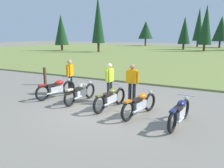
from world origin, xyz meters
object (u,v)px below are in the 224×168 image
Objects in this scene: motorcycle_olive at (110,98)px; rider_with_back_turned at (70,75)px; motorcycle_red at (56,88)px; rider_in_hivis_vest at (132,82)px; motorcycle_cream at (81,92)px; motorcycle_navy at (180,112)px; trail_marker_post at (45,76)px; motorcycle_orange at (140,104)px; rider_near_row_end at (110,80)px.

rider_with_back_turned reaches higher than motorcycle_olive.
motorcycle_red is 3.56m from rider_in_hivis_vest.
rider_in_hivis_vest is at bearing 12.03° from motorcycle_red.
motorcycle_cream is 4.36m from motorcycle_navy.
trail_marker_post is (-5.89, 1.14, -0.45)m from rider_in_hivis_vest.
motorcycle_cream is 1.02× the size of motorcycle_orange.
rider_near_row_end is at bearing 13.82° from motorcycle_red.
rider_in_hivis_vest reaches higher than motorcycle_red.
trail_marker_post reaches higher than motorcycle_navy.
rider_in_hivis_vest is at bearing -10.99° from trail_marker_post.
motorcycle_olive is 1.32m from motorcycle_orange.
motorcycle_cream is at bearing -37.42° from rider_with_back_turned.
rider_with_back_turned is (0.10, 0.92, 0.51)m from motorcycle_red.
motorcycle_cream is 1.26× the size of rider_with_back_turned.
rider_near_row_end is at bearing 148.10° from motorcycle_orange.
motorcycle_navy is (5.69, -0.77, 0.00)m from motorcycle_red.
motorcycle_cream is 1.00× the size of motorcycle_navy.
motorcycle_red is 2.57m from rider_near_row_end.
rider_in_hivis_vest is (2.05, 0.80, 0.51)m from motorcycle_cream.
motorcycle_olive is 2.09× the size of trail_marker_post.
trail_marker_post is at bearing 158.15° from motorcycle_olive.
motorcycle_navy is at bearing -9.78° from motorcycle_orange.
motorcycle_red is 1.22× the size of rider_in_hivis_vest.
motorcycle_olive is 5.81m from trail_marker_post.
rider_near_row_end reaches higher than motorcycle_orange.
motorcycle_cream is 1.26× the size of rider_near_row_end.
motorcycle_red is 0.97× the size of motorcycle_cream.
trail_marker_post is (-3.83, 1.94, 0.06)m from motorcycle_cream.
motorcycle_red is at bearing 174.46° from motorcycle_olive.
rider_near_row_end is at bearing -14.59° from trail_marker_post.
trail_marker_post is (-2.54, 0.96, -0.45)m from rider_with_back_turned.
rider_with_back_turned is (-5.60, 1.69, 0.51)m from motorcycle_navy.
motorcycle_orange is at bearing -19.11° from rider_with_back_turned.
motorcycle_cream is at bearing 171.04° from motorcycle_orange.
motorcycle_orange is at bearing -8.96° from motorcycle_cream.
motorcycle_red is 2.96m from motorcycle_olive.
rider_with_back_turned is at bearing 176.77° from rider_in_hivis_vest.
motorcycle_olive is at bearing -5.54° from motorcycle_red.
rider_near_row_end is (2.45, 0.60, 0.51)m from motorcycle_red.
motorcycle_red is at bearing -166.18° from rider_near_row_end.
motorcycle_red is 0.97× the size of motorcycle_navy.
rider_in_hivis_vest is 1.00m from rider_near_row_end.
motorcycle_orange is 1.24× the size of rider_in_hivis_vest.
rider_in_hivis_vest is 1.00× the size of rider_near_row_end.
motorcycle_orange is (1.30, -0.23, 0.00)m from motorcycle_olive.
motorcycle_olive is 1.02× the size of motorcycle_orange.
motorcycle_red is at bearing -167.97° from rider_in_hivis_vest.
motorcycle_cream is at bearing -147.85° from rider_near_row_end.
rider_in_hivis_vest is 3.35m from rider_with_back_turned.
motorcycle_red is 0.99× the size of motorcycle_orange.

